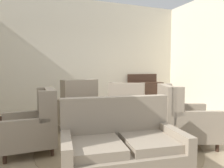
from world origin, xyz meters
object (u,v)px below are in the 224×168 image
(armchair_near_window, at_px, (35,125))
(armchair_beside_settee, at_px, (128,108))
(porcelain_vase, at_px, (113,111))
(side_table, at_px, (145,112))
(sideboard, at_px, (145,95))
(armchair_foreground_right, at_px, (76,108))
(armchair_back_corner, at_px, (183,120))
(settee, at_px, (121,147))
(coffee_table, at_px, (110,126))

(armchair_near_window, relative_size, armchair_beside_settee, 0.89)
(porcelain_vase, distance_m, side_table, 1.07)
(sideboard, bearing_deg, armchair_near_window, -146.74)
(armchair_foreground_right, distance_m, sideboard, 2.69)
(armchair_near_window, height_order, armchair_back_corner, armchair_back_corner)
(armchair_back_corner, height_order, side_table, armchair_back_corner)
(armchair_foreground_right, bearing_deg, armchair_back_corner, 120.48)
(armchair_near_window, height_order, side_table, armchair_near_window)
(side_table, bearing_deg, armchair_foreground_right, 152.00)
(armchair_beside_settee, bearing_deg, settee, 95.32)
(porcelain_vase, relative_size, sideboard, 0.35)
(porcelain_vase, relative_size, side_table, 0.56)
(armchair_back_corner, bearing_deg, armchair_foreground_right, 66.54)
(porcelain_vase, relative_size, armchair_near_window, 0.40)
(side_table, distance_m, sideboard, 2.17)
(coffee_table, xyz_separation_m, armchair_beside_settee, (0.79, 0.96, 0.07))
(settee, relative_size, sideboard, 1.30)
(armchair_near_window, relative_size, sideboard, 0.88)
(armchair_beside_settee, xyz_separation_m, side_table, (0.19, -0.46, 0.00))
(porcelain_vase, relative_size, armchair_back_corner, 0.35)
(side_table, bearing_deg, sideboard, 59.84)
(coffee_table, relative_size, armchair_beside_settee, 0.73)
(armchair_foreground_right, distance_m, side_table, 1.51)
(coffee_table, bearing_deg, settee, -103.70)
(coffee_table, distance_m, sideboard, 3.15)
(armchair_foreground_right, relative_size, armchair_back_corner, 0.97)
(porcelain_vase, distance_m, armchair_foreground_right, 1.29)
(armchair_near_window, height_order, sideboard, sideboard)
(armchair_beside_settee, bearing_deg, armchair_foreground_right, 20.68)
(settee, distance_m, armchair_near_window, 1.59)
(side_table, bearing_deg, settee, -128.58)
(armchair_beside_settee, bearing_deg, sideboard, -99.35)
(porcelain_vase, bearing_deg, settee, -106.66)
(coffee_table, relative_size, armchair_foreground_right, 0.76)
(settee, height_order, sideboard, sideboard)
(armchair_beside_settee, xyz_separation_m, sideboard, (1.28, 1.41, 0.08))
(armchair_beside_settee, xyz_separation_m, armchair_back_corner, (0.43, -1.34, 0.00))
(armchair_near_window, xyz_separation_m, sideboard, (3.29, 2.16, 0.08))
(armchair_near_window, xyz_separation_m, armchair_back_corner, (2.44, -0.59, 0.00))
(coffee_table, xyz_separation_m, side_table, (0.98, 0.49, 0.07))
(sideboard, bearing_deg, armchair_back_corner, -107.16)
(porcelain_vase, bearing_deg, side_table, 28.62)
(armchair_foreground_right, xyz_separation_m, armchair_back_corner, (1.58, -1.58, -0.03))
(porcelain_vase, bearing_deg, sideboard, 49.70)
(porcelain_vase, xyz_separation_m, armchair_beside_settee, (0.74, 0.97, -0.18))
(coffee_table, xyz_separation_m, porcelain_vase, (0.05, -0.01, 0.26))
(settee, bearing_deg, armchair_near_window, 134.03)
(armchair_foreground_right, bearing_deg, armchair_beside_settee, 153.44)
(armchair_foreground_right, xyz_separation_m, armchair_beside_settee, (1.15, -0.25, -0.03))
(armchair_back_corner, bearing_deg, side_table, 37.02)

